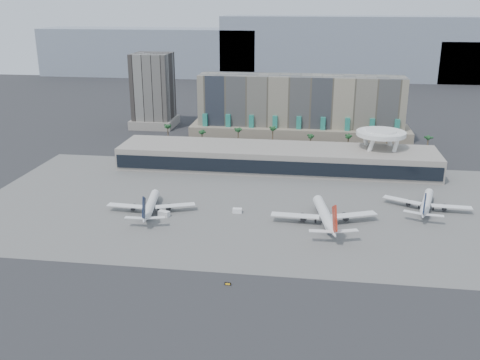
# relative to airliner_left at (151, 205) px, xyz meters

# --- Properties ---
(ground) EXTENTS (900.00, 900.00, 0.00)m
(ground) POSITION_rel_airliner_left_xyz_m (48.61, -38.96, -3.44)
(ground) COLOR #232326
(ground) RESTS_ON ground
(apron_pad) EXTENTS (260.00, 130.00, 0.06)m
(apron_pad) POSITION_rel_airliner_left_xyz_m (48.61, 16.04, -3.41)
(apron_pad) COLOR #5B5B59
(apron_pad) RESTS_ON ground
(mountain_ridge) EXTENTS (680.00, 60.00, 70.00)m
(mountain_ridge) POSITION_rel_airliner_left_xyz_m (76.49, 431.04, 26.45)
(mountain_ridge) COLOR gray
(mountain_ridge) RESTS_ON ground
(hotel) EXTENTS (140.00, 30.00, 42.00)m
(hotel) POSITION_rel_airliner_left_xyz_m (58.61, 135.45, 13.37)
(hotel) COLOR gray
(hotel) RESTS_ON ground
(office_tower) EXTENTS (30.00, 30.00, 52.00)m
(office_tower) POSITION_rel_airliner_left_xyz_m (-46.39, 161.04, 19.49)
(office_tower) COLOR black
(office_tower) RESTS_ON ground
(terminal) EXTENTS (170.00, 32.50, 14.50)m
(terminal) POSITION_rel_airliner_left_xyz_m (48.61, 70.88, 3.07)
(terminal) COLOR gray
(terminal) RESTS_ON ground
(saucer_structure) EXTENTS (26.00, 26.00, 21.89)m
(saucer_structure) POSITION_rel_airliner_left_xyz_m (103.61, 77.04, 15.01)
(saucer_structure) COLOR white
(saucer_structure) RESTS_ON ground
(palm_row) EXTENTS (157.80, 2.80, 13.10)m
(palm_row) POSITION_rel_airliner_left_xyz_m (55.61, 106.04, 7.05)
(palm_row) COLOR brown
(palm_row) RESTS_ON ground
(airliner_left) EXTENTS (37.98, 39.37, 13.65)m
(airliner_left) POSITION_rel_airliner_left_xyz_m (0.00, 0.00, 0.00)
(airliner_left) COLOR white
(airliner_left) RESTS_ON ground
(airliner_centre) EXTENTS (43.60, 45.24, 15.72)m
(airliner_centre) POSITION_rel_airliner_left_xyz_m (74.18, -1.55, 0.52)
(airliner_centre) COLOR white
(airliner_centre) RESTS_ON ground
(airliner_right) EXTENTS (36.79, 38.17, 13.45)m
(airliner_right) POSITION_rel_airliner_left_xyz_m (118.30, 19.70, -0.05)
(airliner_right) COLOR white
(airliner_right) RESTS_ON ground
(service_vehicle_a) EXTENTS (5.32, 3.85, 2.35)m
(service_vehicle_a) POSITION_rel_airliner_left_xyz_m (6.82, -3.49, -2.27)
(service_vehicle_a) COLOR silver
(service_vehicle_a) RESTS_ON ground
(service_vehicle_b) EXTENTS (4.05, 2.45, 2.03)m
(service_vehicle_b) POSITION_rel_airliner_left_xyz_m (37.05, 4.68, -2.43)
(service_vehicle_b) COLOR white
(service_vehicle_b) RESTS_ON ground
(taxiway_sign) EXTENTS (2.13, 0.42, 0.96)m
(taxiway_sign) POSITION_rel_airliner_left_xyz_m (42.99, -56.70, -2.97)
(taxiway_sign) COLOR black
(taxiway_sign) RESTS_ON ground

